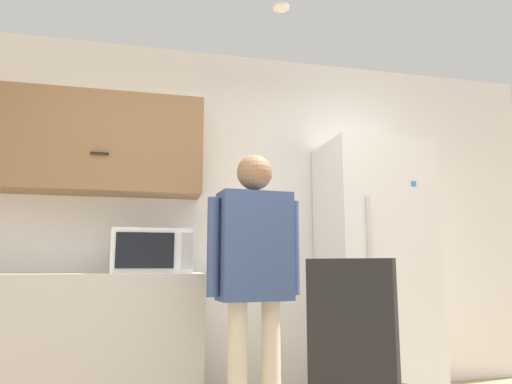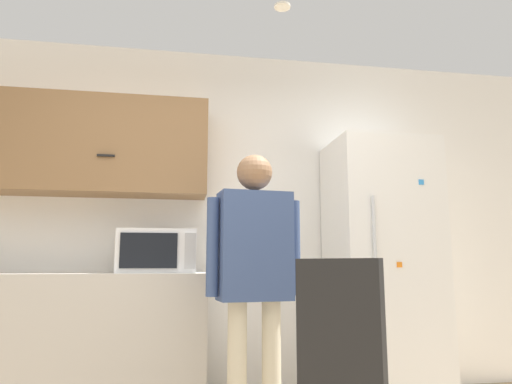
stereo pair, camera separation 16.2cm
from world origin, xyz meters
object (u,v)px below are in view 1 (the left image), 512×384
microwave (152,251)px  refrigerator (374,267)px  person (255,261)px  chair (362,373)px

microwave → refrigerator: refrigerator is taller
person → chair: 0.98m
microwave → person: person is taller
person → refrigerator: refrigerator is taller
person → refrigerator: size_ratio=0.85×
chair → refrigerator: bearing=-70.3°
refrigerator → chair: (-0.81, -1.43, -0.42)m
microwave → chair: (0.84, -1.39, -0.53)m
microwave → person: 0.81m
microwave → refrigerator: (1.66, 0.04, -0.11)m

